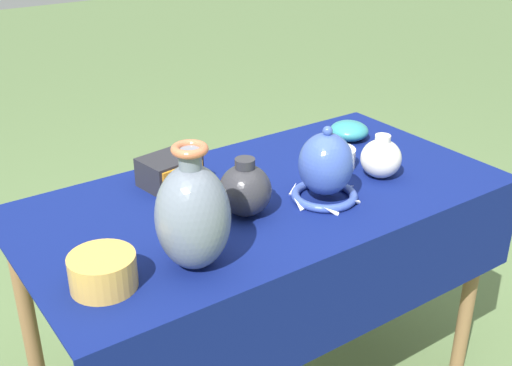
{
  "coord_description": "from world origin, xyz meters",
  "views": [
    {
      "loc": [
        -0.89,
        -1.23,
        1.47
      ],
      "look_at": [
        -0.11,
        -0.12,
        0.82
      ],
      "focal_mm": 45.0,
      "sensor_mm": 36.0,
      "label": 1
    }
  ],
  "objects": [
    {
      "name": "bowl_shallow_teal",
      "position": [
        0.45,
        0.16,
        0.74
      ],
      "size": [
        0.12,
        0.12,
        0.06
      ],
      "primitive_type": "ellipsoid",
      "color": "teal",
      "rests_on": "display_table"
    },
    {
      "name": "display_table",
      "position": [
        0.0,
        -0.02,
        0.64
      ],
      "size": [
        1.29,
        0.67,
        0.71
      ],
      "color": "olive",
      "rests_on": "ground_plane"
    },
    {
      "name": "pot_squat_ochre",
      "position": [
        -0.51,
        -0.16,
        0.75
      ],
      "size": [
        0.14,
        0.14,
        0.07
      ],
      "primitive_type": "cylinder",
      "color": "gold",
      "rests_on": "display_table"
    },
    {
      "name": "vase_tall_bulbous",
      "position": [
        -0.32,
        -0.2,
        0.83
      ],
      "size": [
        0.16,
        0.16,
        0.28
      ],
      "color": "slate",
      "rests_on": "display_table"
    },
    {
      "name": "vase_dome_bell",
      "position": [
        0.11,
        -0.12,
        0.79
      ],
      "size": [
        0.18,
        0.18,
        0.21
      ],
      "color": "#3851A8",
      "rests_on": "display_table"
    },
    {
      "name": "mosaic_tile_box",
      "position": [
        -0.18,
        0.19,
        0.75
      ],
      "size": [
        0.16,
        0.14,
        0.08
      ],
      "rotation": [
        0.0,
        0.0,
        0.15
      ],
      "color": "#232328",
      "rests_on": "display_table"
    },
    {
      "name": "pot_squat_porcelain",
      "position": [
        0.27,
        0.02,
        0.74
      ],
      "size": [
        0.11,
        0.11,
        0.06
      ],
      "primitive_type": "cylinder",
      "color": "white",
      "rests_on": "display_table"
    },
    {
      "name": "jar_round_charcoal",
      "position": [
        -0.1,
        -0.07,
        0.78
      ],
      "size": [
        0.13,
        0.13,
        0.15
      ],
      "color": "#2D2D33",
      "rests_on": "display_table"
    },
    {
      "name": "jar_round_ivory",
      "position": [
        0.33,
        -0.1,
        0.77
      ],
      "size": [
        0.11,
        0.11,
        0.12
      ],
      "color": "white",
      "rests_on": "display_table"
    }
  ]
}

